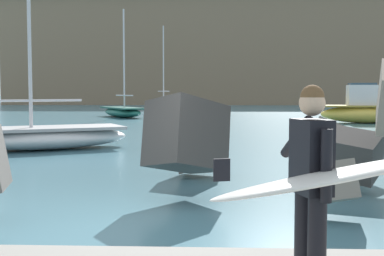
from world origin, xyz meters
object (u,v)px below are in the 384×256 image
Objects in this scene: surfer_with_board at (321,179)px; boat_near_right at (162,105)px; boat_mid_left at (122,111)px; boat_near_left at (44,137)px; boat_near_centre at (368,110)px.

boat_near_right is (-5.89, 46.84, -0.66)m from surfer_with_board.
boat_mid_left is (-1.81, -11.89, -0.16)m from boat_near_right.
surfer_with_board is 47.22m from boat_near_right.
boat_near_left is 21.29m from boat_near_centre.
boat_near_left is at bearing 116.25° from surfer_with_board.
boat_near_centre is at bearing -52.14° from boat_near_right.
boat_mid_left reaches higher than boat_near_left.
boat_mid_left is (-1.15, 21.68, 0.02)m from boat_near_left.
boat_near_centre is (15.04, 15.07, 0.35)m from boat_near_left.
surfer_with_board is 0.27× the size of boat_mid_left.
surfer_with_board is 35.80m from boat_mid_left.
boat_mid_left is at bearing 102.42° from surfer_with_board.
boat_near_left reaches higher than boat_near_centre.
boat_mid_left is at bearing 93.04° from boat_near_left.
boat_near_left is at bearing -86.96° from boat_mid_left.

